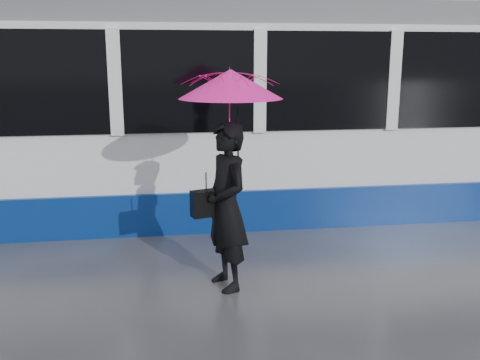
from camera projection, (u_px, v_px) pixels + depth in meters
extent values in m
plane|color=#2D2D33|center=(252.00, 263.00, 6.76)|extent=(90.00, 90.00, 0.00)
cube|color=#3F3D38|center=(233.00, 221.00, 8.47)|extent=(34.00, 0.07, 0.02)
cube|color=#3F3D38|center=(222.00, 197.00, 9.86)|extent=(34.00, 0.07, 0.02)
cube|color=white|center=(389.00, 117.00, 9.23)|extent=(24.00, 2.40, 2.95)
cube|color=navy|center=(384.00, 185.00, 9.51)|extent=(24.00, 2.56, 0.62)
cube|color=black|center=(391.00, 78.00, 9.08)|extent=(23.00, 2.48, 1.40)
cube|color=#5B5E63|center=(395.00, 18.00, 8.86)|extent=(23.60, 2.20, 0.35)
imported|color=black|center=(227.00, 207.00, 5.86)|extent=(0.64, 0.79, 1.87)
imported|color=#DC127A|center=(231.00, 112.00, 5.64)|extent=(1.30, 1.31, 0.94)
cone|color=#DC127A|center=(231.00, 84.00, 5.57)|extent=(1.39, 1.39, 0.30)
cylinder|color=black|center=(231.00, 67.00, 5.53)|extent=(0.01, 0.01, 0.07)
cylinder|color=black|center=(238.00, 144.00, 5.75)|extent=(0.02, 0.02, 0.82)
cube|color=black|center=(206.00, 203.00, 5.84)|extent=(0.36, 0.24, 0.29)
cylinder|color=black|center=(206.00, 182.00, 5.79)|extent=(0.01, 0.01, 0.18)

